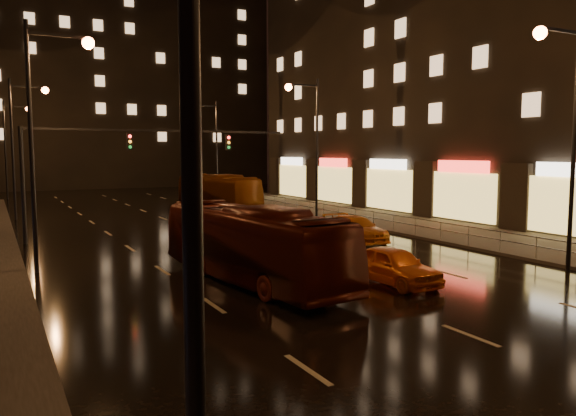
{
  "coord_description": "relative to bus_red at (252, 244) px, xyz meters",
  "views": [
    {
      "loc": [
        -11.1,
        -12.54,
        4.88
      ],
      "look_at": [
        0.01,
        8.36,
        2.5
      ],
      "focal_mm": 35.0,
      "sensor_mm": 36.0,
      "label": 1
    }
  ],
  "objects": [
    {
      "name": "ground",
      "position": [
        2.56,
        13.58,
        -1.44
      ],
      "size": [
        140.0,
        140.0,
        0.0
      ],
      "primitive_type": "plane",
      "color": "black",
      "rests_on": "ground"
    },
    {
      "name": "sidewalk_right",
      "position": [
        16.06,
        8.58,
        -1.36
      ],
      "size": [
        7.0,
        70.0,
        0.15
      ],
      "primitive_type": "cube",
      "color": "#38332D",
      "rests_on": "ground"
    },
    {
      "name": "building_right",
      "position": [
        28.56,
        13.58,
        13.56
      ],
      "size": [
        18.0,
        50.0,
        30.0
      ],
      "primitive_type": "cube",
      "color": "black",
      "rests_on": "ground"
    },
    {
      "name": "building_distant",
      "position": [
        6.56,
        65.58,
        16.56
      ],
      "size": [
        44.0,
        16.0,
        36.0
      ],
      "primitive_type": "cube",
      "color": "black",
      "rests_on": "ground"
    },
    {
      "name": "traffic_signal",
      "position": [
        -2.5,
        13.58,
        3.3
      ],
      "size": [
        15.31,
        0.32,
        6.2
      ],
      "color": "black",
      "rests_on": "ground"
    },
    {
      "name": "streetlight_right",
      "position": [
        11.48,
        -4.42,
        5.0
      ],
      "size": [
        2.64,
        0.5,
        10.0
      ],
      "color": "black",
      "rests_on": "ground"
    },
    {
      "name": "railing_right",
      "position": [
        12.76,
        11.58,
        -0.54
      ],
      "size": [
        0.05,
        56.0,
        1.0
      ],
      "color": "#99999E",
      "rests_on": "sidewalk_right"
    },
    {
      "name": "bus_red",
      "position": [
        0.0,
        0.0,
        0.0
      ],
      "size": [
        3.56,
        10.52,
        2.87
      ],
      "primitive_type": "imported",
      "rotation": [
        0.0,
        0.0,
        0.11
      ],
      "color": "#55160C",
      "rests_on": "ground"
    },
    {
      "name": "bus_curb",
      "position": [
        8.56,
        25.91,
        0.05
      ],
      "size": [
        3.82,
        10.92,
        2.98
      ],
      "primitive_type": "imported",
      "rotation": [
        0.0,
        0.0,
        0.13
      ],
      "color": "#823B0D",
      "rests_on": "ground"
    },
    {
      "name": "taxi_near",
      "position": [
        4.5,
        -2.79,
        -0.75
      ],
      "size": [
        1.77,
        4.11,
        1.38
      ],
      "primitive_type": "imported",
      "rotation": [
        0.0,
        0.0,
        0.03
      ],
      "color": "orange",
      "rests_on": "ground"
    },
    {
      "name": "taxi_far",
      "position": [
        9.09,
        6.24,
        -0.77
      ],
      "size": [
        1.97,
        4.67,
        1.34
      ],
      "primitive_type": "imported",
      "rotation": [
        0.0,
        0.0,
        -0.02
      ],
      "color": "orange",
      "rests_on": "ground"
    }
  ]
}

